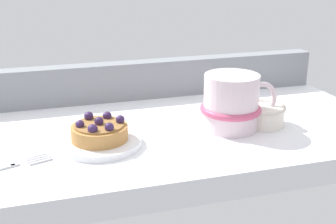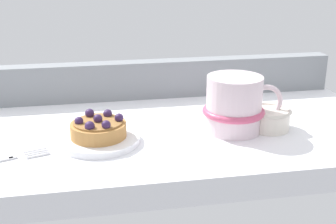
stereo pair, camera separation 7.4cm
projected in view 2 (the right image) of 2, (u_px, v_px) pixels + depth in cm
name	position (u px, v px, depth cm)	size (l,w,h in cm)	color
ground_plane	(143.00, 140.00, 79.20)	(87.58, 39.74, 4.09)	white
window_rail_back	(131.00, 80.00, 93.87)	(85.83, 3.81, 7.69)	gray
dessert_plate	(99.00, 140.00, 72.63)	(13.16, 13.16, 1.06)	white
raspberry_tart	(98.00, 128.00, 71.96)	(8.89, 8.89, 3.80)	#B77F42
coffee_mug	(235.00, 105.00, 76.16)	(14.00, 10.55, 9.59)	silver
sugar_bowl	(269.00, 118.00, 77.88)	(7.58, 7.58, 3.60)	silver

